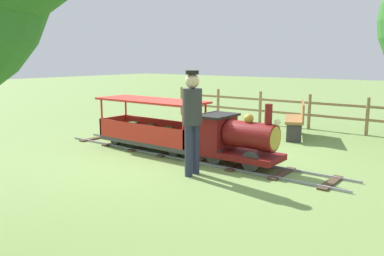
% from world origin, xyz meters
% --- Properties ---
extents(ground_plane, '(60.00, 60.00, 0.00)m').
position_xyz_m(ground_plane, '(0.00, 0.00, 0.00)').
color(ground_plane, '#75934C').
extents(track, '(0.77, 6.05, 0.04)m').
position_xyz_m(track, '(0.00, -0.02, 0.02)').
color(track, gray).
rests_on(track, ground_plane).
extents(locomotive, '(0.73, 1.45, 1.06)m').
position_xyz_m(locomotive, '(0.00, 1.01, 0.48)').
color(locomotive, maroon).
rests_on(locomotive, ground_plane).
extents(passenger_car, '(0.83, 2.35, 0.97)m').
position_xyz_m(passenger_car, '(0.00, -0.92, 0.42)').
color(passenger_car, '#3F3F3F').
rests_on(passenger_car, ground_plane).
extents(conductor_person, '(0.30, 0.30, 1.62)m').
position_xyz_m(conductor_person, '(0.87, 0.76, 0.96)').
color(conductor_person, '#282D47').
rests_on(conductor_person, ground_plane).
extents(park_bench, '(1.35, 0.87, 0.82)m').
position_xyz_m(park_bench, '(-2.94, 0.88, 0.42)').
color(park_bench, olive).
rests_on(park_bench, ground_plane).
extents(fence_section, '(0.08, 7.13, 0.90)m').
position_xyz_m(fence_section, '(-4.22, -0.02, 0.48)').
color(fence_section, '#93754C').
rests_on(fence_section, ground_plane).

